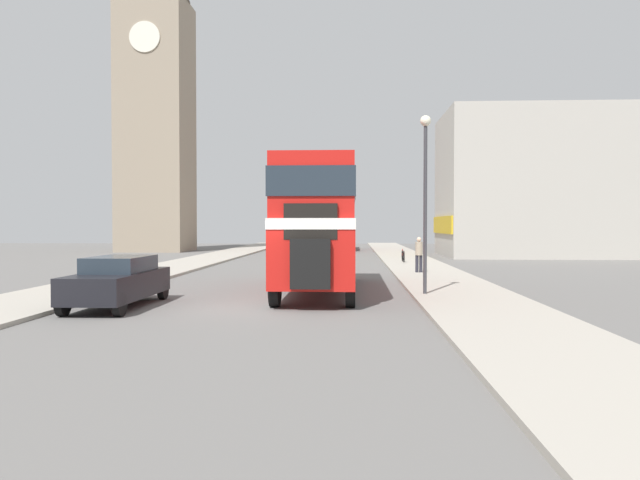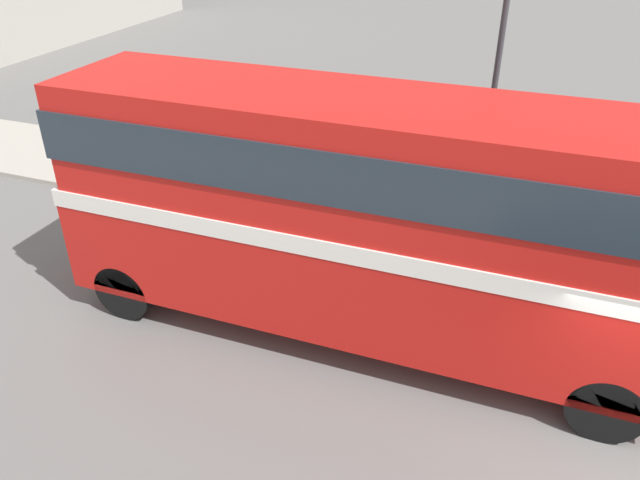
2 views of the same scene
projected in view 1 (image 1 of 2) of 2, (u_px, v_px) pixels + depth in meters
ground_plane at (246, 308)px, 17.87m from camera, size 120.00×120.00×0.00m
sidewalk_right at (484, 308)px, 17.53m from camera, size 3.50×120.00×0.12m
sidewalk_left at (17, 305)px, 18.21m from camera, size 3.50×120.00×0.12m
double_decker_bus at (320, 217)px, 22.30m from camera, size 2.50×10.65×4.46m
bus_distant at (333, 222)px, 58.25m from camera, size 2.55×10.27×4.37m
car_parked_near at (118, 281)px, 18.15m from camera, size 1.71×4.66×1.47m
pedestrian_walking at (419, 252)px, 29.70m from camera, size 0.34×0.34×1.68m
bicycle_on_pavement at (403, 256)px, 37.92m from camera, size 0.05×1.76×0.78m
street_lamp at (425, 177)px, 20.46m from camera, size 0.36×0.36×5.86m
church_tower at (156, 75)px, 55.52m from camera, size 6.13×6.13×30.76m
shop_building_block at (574, 185)px, 46.72m from camera, size 19.51×9.71×10.76m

